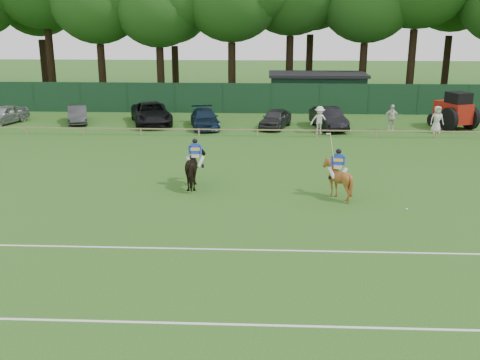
# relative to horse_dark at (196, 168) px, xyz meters

# --- Properties ---
(ground) EXTENTS (160.00, 160.00, 0.00)m
(ground) POSITION_rel_horse_dark_xyz_m (1.79, -6.36, -0.95)
(ground) COLOR #1E4C14
(ground) RESTS_ON ground
(horse_dark) EXTENTS (1.29, 2.35, 1.89)m
(horse_dark) POSITION_rel_horse_dark_xyz_m (0.00, 0.00, 0.00)
(horse_dark) COLOR black
(horse_dark) RESTS_ON ground
(horse_chestnut) EXTENTS (1.63, 1.78, 1.76)m
(horse_chestnut) POSITION_rel_horse_dark_xyz_m (6.61, -1.30, -0.07)
(horse_chestnut) COLOR brown
(horse_chestnut) RESTS_ON ground
(sedan_silver) EXTENTS (2.91, 4.46, 1.41)m
(sedan_silver) POSITION_rel_horse_dark_xyz_m (-16.38, 15.20, -0.24)
(sedan_silver) COLOR #9A9D9F
(sedan_silver) RESTS_ON ground
(sedan_grey) EXTENTS (2.53, 4.16, 1.29)m
(sedan_grey) POSITION_rel_horse_dark_xyz_m (-10.97, 15.85, -0.30)
(sedan_grey) COLOR #323235
(sedan_grey) RESTS_ON ground
(suv_black) EXTENTS (4.26, 6.24, 1.59)m
(suv_black) POSITION_rel_horse_dark_xyz_m (-5.26, 15.65, -0.15)
(suv_black) COLOR black
(suv_black) RESTS_ON ground
(sedan_navy) EXTENTS (2.76, 4.90, 1.34)m
(sedan_navy) POSITION_rel_horse_dark_xyz_m (-1.10, 14.47, -0.28)
(sedan_navy) COLOR #101F32
(sedan_navy) RESTS_ON ground
(hatch_grey) EXTENTS (2.75, 4.32, 1.37)m
(hatch_grey) POSITION_rel_horse_dark_xyz_m (4.05, 14.62, -0.26)
(hatch_grey) COLOR #2F2E31
(hatch_grey) RESTS_ON ground
(estate_black) EXTENTS (2.58, 4.84, 1.52)m
(estate_black) POSITION_rel_horse_dark_xyz_m (7.89, 14.50, -0.19)
(estate_black) COLOR black
(estate_black) RESTS_ON ground
(spectator_left) EXTENTS (1.23, 0.71, 1.91)m
(spectator_left) POSITION_rel_horse_dark_xyz_m (7.07, 12.75, 0.01)
(spectator_left) COLOR silver
(spectator_left) RESTS_ON ground
(spectator_mid) EXTENTS (1.17, 0.61, 1.90)m
(spectator_mid) POSITION_rel_horse_dark_xyz_m (12.22, 13.85, 0.00)
(spectator_mid) COLOR silver
(spectator_mid) RESTS_ON ground
(spectator_right) EXTENTS (0.98, 0.68, 1.91)m
(spectator_right) POSITION_rel_horse_dark_xyz_m (15.24, 13.28, 0.01)
(spectator_right) COLOR beige
(spectator_right) RESTS_ON ground
(rider_dark) EXTENTS (0.93, 0.42, 1.41)m
(rider_dark) POSITION_rel_horse_dark_xyz_m (0.00, -0.01, 0.81)
(rider_dark) COLOR silver
(rider_dark) RESTS_ON ground
(rider_chestnut) EXTENTS (0.93, 0.64, 2.05)m
(rider_chestnut) POSITION_rel_horse_dark_xyz_m (6.61, -1.32, 0.71)
(rider_chestnut) COLOR silver
(rider_chestnut) RESTS_ON ground
(polo_ball) EXTENTS (0.09, 0.09, 0.09)m
(polo_ball) POSITION_rel_horse_dark_xyz_m (9.42, -2.88, -0.90)
(polo_ball) COLOR silver
(polo_ball) RESTS_ON ground
(pitch_lines) EXTENTS (60.00, 5.10, 0.01)m
(pitch_lines) POSITION_rel_horse_dark_xyz_m (1.79, -9.86, -0.94)
(pitch_lines) COLOR silver
(pitch_lines) RESTS_ON ground
(pitch_rail) EXTENTS (62.10, 0.10, 0.50)m
(pitch_rail) POSITION_rel_horse_dark_xyz_m (1.79, 11.64, -0.50)
(pitch_rail) COLOR #997F5B
(pitch_rail) RESTS_ON ground
(perimeter_fence) EXTENTS (92.08, 0.08, 2.50)m
(perimeter_fence) POSITION_rel_horse_dark_xyz_m (1.79, 20.64, 0.30)
(perimeter_fence) COLOR #14351E
(perimeter_fence) RESTS_ON ground
(utility_shed) EXTENTS (8.40, 4.40, 3.04)m
(utility_shed) POSITION_rel_horse_dark_xyz_m (7.79, 23.64, 0.59)
(utility_shed) COLOR #14331E
(utility_shed) RESTS_ON ground
(tree_row) EXTENTS (96.00, 12.00, 21.00)m
(tree_row) POSITION_rel_horse_dark_xyz_m (3.79, 28.64, -0.95)
(tree_row) COLOR #26561C
(tree_row) RESTS_ON ground
(tractor) EXTENTS (3.13, 3.71, 2.66)m
(tractor) POSITION_rel_horse_dark_xyz_m (16.95, 14.98, 0.31)
(tractor) COLOR maroon
(tractor) RESTS_ON ground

